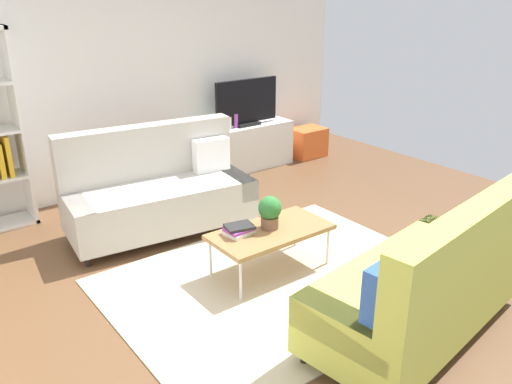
% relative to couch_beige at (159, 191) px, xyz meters
% --- Properties ---
extents(ground_plane, '(7.68, 7.68, 0.00)m').
position_rel_couch_beige_xyz_m(ground_plane, '(0.47, -1.35, -0.44)').
color(ground_plane, brown).
extents(wall_far, '(6.40, 0.12, 2.90)m').
position_rel_couch_beige_xyz_m(wall_far, '(0.47, 1.45, 1.01)').
color(wall_far, white).
rests_on(wall_far, ground_plane).
extents(area_rug, '(2.90, 2.20, 0.01)m').
position_rel_couch_beige_xyz_m(area_rug, '(0.33, -1.62, -0.44)').
color(area_rug, beige).
rests_on(area_rug, ground_plane).
extents(couch_beige, '(1.98, 1.05, 1.10)m').
position_rel_couch_beige_xyz_m(couch_beige, '(0.00, 0.00, 0.00)').
color(couch_beige, '#B2ADA3').
rests_on(couch_beige, ground_plane).
extents(couch_green, '(2.00, 1.09, 1.10)m').
position_rel_couch_beige_xyz_m(couch_green, '(0.68, -2.84, 0.00)').
color(couch_green, '#C1CC51').
rests_on(couch_green, ground_plane).
extents(coffee_table, '(1.10, 0.56, 0.42)m').
position_rel_couch_beige_xyz_m(coffee_table, '(0.38, -1.42, -0.05)').
color(coffee_table, '#9E7042').
rests_on(coffee_table, ground_plane).
extents(tv_console, '(1.40, 0.44, 0.64)m').
position_rel_couch_beige_xyz_m(tv_console, '(1.95, 1.11, -0.12)').
color(tv_console, silver).
rests_on(tv_console, ground_plane).
extents(tv, '(1.00, 0.20, 0.64)m').
position_rel_couch_beige_xyz_m(tv, '(1.95, 1.09, 0.51)').
color(tv, black).
rests_on(tv, tv_console).
extents(storage_trunk, '(0.52, 0.40, 0.44)m').
position_rel_couch_beige_xyz_m(storage_trunk, '(3.05, 1.01, -0.22)').
color(storage_trunk, orange).
rests_on(storage_trunk, ground_plane).
extents(potted_plant, '(0.21, 0.21, 0.30)m').
position_rel_couch_beige_xyz_m(potted_plant, '(0.40, -1.38, 0.14)').
color(potted_plant, brown).
rests_on(potted_plant, coffee_table).
extents(table_book_0, '(0.27, 0.22, 0.04)m').
position_rel_couch_beige_xyz_m(table_book_0, '(0.10, -1.32, -0.00)').
color(table_book_0, silver).
rests_on(table_book_0, coffee_table).
extents(table_book_1, '(0.25, 0.20, 0.03)m').
position_rel_couch_beige_xyz_m(table_book_1, '(0.10, -1.32, 0.03)').
color(table_book_1, purple).
rests_on(table_book_1, table_book_0).
extents(table_book_2, '(0.27, 0.23, 0.02)m').
position_rel_couch_beige_xyz_m(table_book_2, '(0.10, -1.32, 0.05)').
color(table_book_2, '#262626').
rests_on(table_book_2, table_book_1).
extents(vase_0, '(0.11, 0.11, 0.12)m').
position_rel_couch_beige_xyz_m(vase_0, '(1.37, 1.16, 0.26)').
color(vase_0, '#33B29E').
rests_on(vase_0, tv_console).
extents(bottle_0, '(0.05, 0.05, 0.19)m').
position_rel_couch_beige_xyz_m(bottle_0, '(1.54, 1.07, 0.29)').
color(bottle_0, orange).
rests_on(bottle_0, tv_console).
extents(bottle_1, '(0.05, 0.05, 0.16)m').
position_rel_couch_beige_xyz_m(bottle_1, '(1.65, 1.07, 0.28)').
color(bottle_1, silver).
rests_on(bottle_1, tv_console).
extents(bottle_2, '(0.06, 0.06, 0.19)m').
position_rel_couch_beige_xyz_m(bottle_2, '(1.75, 1.07, 0.30)').
color(bottle_2, purple).
rests_on(bottle_2, tv_console).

